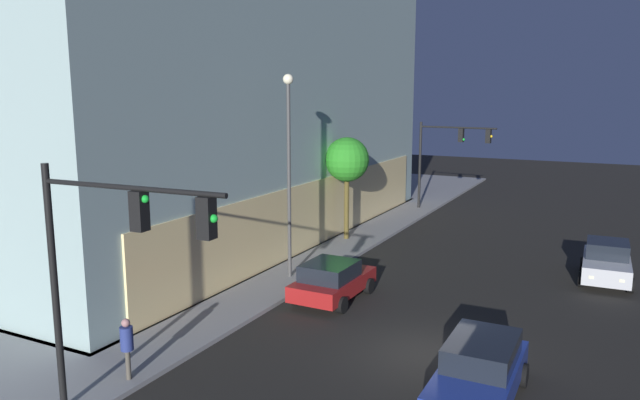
{
  "coord_description": "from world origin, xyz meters",
  "views": [
    {
      "loc": [
        -17.08,
        -4.97,
        8.05
      ],
      "look_at": [
        4.0,
        5.77,
        3.83
      ],
      "focal_mm": 33.52,
      "sensor_mm": 36.0,
      "label": 1
    }
  ],
  "objects_px": {
    "traffic_light_near_corner": "(112,245)",
    "street_lamp_sidewalk": "(289,154)",
    "pedestrian_waiting": "(127,343)",
    "traffic_light_far_corner": "(448,147)",
    "car_silver": "(607,262)",
    "modern_building": "(126,70)",
    "car_red": "(332,280)",
    "car_blue": "(479,370)",
    "sidewalk_tree": "(347,160)"
  },
  "relations": [
    {
      "from": "pedestrian_waiting",
      "to": "car_silver",
      "type": "xyz_separation_m",
      "value": [
        16.48,
        -11.67,
        -0.34
      ]
    },
    {
      "from": "street_lamp_sidewalk",
      "to": "car_red",
      "type": "height_order",
      "value": "street_lamp_sidewalk"
    },
    {
      "from": "modern_building",
      "to": "car_red",
      "type": "xyz_separation_m",
      "value": [
        -7.29,
        -17.48,
        -8.68
      ]
    },
    {
      "from": "traffic_light_far_corner",
      "to": "sidewalk_tree",
      "type": "relative_size",
      "value": 1.07
    },
    {
      "from": "traffic_light_far_corner",
      "to": "car_blue",
      "type": "height_order",
      "value": "traffic_light_far_corner"
    },
    {
      "from": "traffic_light_far_corner",
      "to": "pedestrian_waiting",
      "type": "height_order",
      "value": "traffic_light_far_corner"
    },
    {
      "from": "traffic_light_far_corner",
      "to": "car_blue",
      "type": "relative_size",
      "value": 1.3
    },
    {
      "from": "traffic_light_far_corner",
      "to": "car_silver",
      "type": "height_order",
      "value": "traffic_light_far_corner"
    },
    {
      "from": "car_blue",
      "to": "car_silver",
      "type": "relative_size",
      "value": 1.09
    },
    {
      "from": "street_lamp_sidewalk",
      "to": "pedestrian_waiting",
      "type": "bearing_deg",
      "value": -176.11
    },
    {
      "from": "modern_building",
      "to": "car_blue",
      "type": "xyz_separation_m",
      "value": [
        -12.63,
        -24.4,
        -8.64
      ]
    },
    {
      "from": "traffic_light_near_corner",
      "to": "modern_building",
      "type": "bearing_deg",
      "value": 43.42
    },
    {
      "from": "traffic_light_near_corner",
      "to": "car_silver",
      "type": "relative_size",
      "value": 1.48
    },
    {
      "from": "pedestrian_waiting",
      "to": "car_red",
      "type": "distance_m",
      "value": 9.1
    },
    {
      "from": "traffic_light_near_corner",
      "to": "traffic_light_far_corner",
      "type": "xyz_separation_m",
      "value": [
        30.18,
        0.27,
        -0.13
      ]
    },
    {
      "from": "traffic_light_far_corner",
      "to": "car_silver",
      "type": "distance_m",
      "value": 16.08
    },
    {
      "from": "traffic_light_near_corner",
      "to": "car_red",
      "type": "relative_size",
      "value": 1.53
    },
    {
      "from": "modern_building",
      "to": "car_silver",
      "type": "relative_size",
      "value": 7.41
    },
    {
      "from": "traffic_light_far_corner",
      "to": "street_lamp_sidewalk",
      "type": "bearing_deg",
      "value": 173.36
    },
    {
      "from": "sidewalk_tree",
      "to": "pedestrian_waiting",
      "type": "height_order",
      "value": "sidewalk_tree"
    },
    {
      "from": "traffic_light_far_corner",
      "to": "car_silver",
      "type": "relative_size",
      "value": 1.42
    },
    {
      "from": "traffic_light_near_corner",
      "to": "car_red",
      "type": "height_order",
      "value": "traffic_light_near_corner"
    },
    {
      "from": "sidewalk_tree",
      "to": "street_lamp_sidewalk",
      "type": "bearing_deg",
      "value": -174.86
    },
    {
      "from": "car_silver",
      "to": "traffic_light_far_corner",
      "type": "bearing_deg",
      "value": 41.05
    },
    {
      "from": "traffic_light_near_corner",
      "to": "sidewalk_tree",
      "type": "xyz_separation_m",
      "value": [
        19.7,
        3.03,
        -0.13
      ]
    },
    {
      "from": "traffic_light_near_corner",
      "to": "pedestrian_waiting",
      "type": "bearing_deg",
      "value": 41.28
    },
    {
      "from": "pedestrian_waiting",
      "to": "car_blue",
      "type": "distance_m",
      "value": 9.67
    },
    {
      "from": "modern_building",
      "to": "street_lamp_sidewalk",
      "type": "xyz_separation_m",
      "value": [
        -5.78,
        -14.69,
        -3.93
      ]
    },
    {
      "from": "sidewalk_tree",
      "to": "car_red",
      "type": "bearing_deg",
      "value": -158.86
    },
    {
      "from": "pedestrian_waiting",
      "to": "car_silver",
      "type": "height_order",
      "value": "pedestrian_waiting"
    },
    {
      "from": "sidewalk_tree",
      "to": "car_red",
      "type": "distance_m",
      "value": 10.3
    },
    {
      "from": "traffic_light_near_corner",
      "to": "car_blue",
      "type": "relative_size",
      "value": 1.36
    },
    {
      "from": "street_lamp_sidewalk",
      "to": "car_blue",
      "type": "bearing_deg",
      "value": -125.23
    },
    {
      "from": "pedestrian_waiting",
      "to": "car_blue",
      "type": "xyz_separation_m",
      "value": [
        3.5,
        -9.01,
        -0.34
      ]
    },
    {
      "from": "pedestrian_waiting",
      "to": "car_red",
      "type": "bearing_deg",
      "value": -13.31
    },
    {
      "from": "modern_building",
      "to": "sidewalk_tree",
      "type": "height_order",
      "value": "modern_building"
    },
    {
      "from": "car_red",
      "to": "car_silver",
      "type": "xyz_separation_m",
      "value": [
        7.64,
        -9.58,
        0.05
      ]
    },
    {
      "from": "traffic_light_near_corner",
      "to": "street_lamp_sidewalk",
      "type": "distance_m",
      "value": 12.5
    },
    {
      "from": "street_lamp_sidewalk",
      "to": "pedestrian_waiting",
      "type": "height_order",
      "value": "street_lamp_sidewalk"
    },
    {
      "from": "car_red",
      "to": "street_lamp_sidewalk",
      "type": "bearing_deg",
      "value": 61.6
    },
    {
      "from": "modern_building",
      "to": "car_silver",
      "type": "height_order",
      "value": "modern_building"
    },
    {
      "from": "modern_building",
      "to": "car_silver",
      "type": "xyz_separation_m",
      "value": [
        0.35,
        -27.06,
        -8.63
      ]
    },
    {
      "from": "pedestrian_waiting",
      "to": "car_red",
      "type": "height_order",
      "value": "pedestrian_waiting"
    },
    {
      "from": "pedestrian_waiting",
      "to": "modern_building",
      "type": "bearing_deg",
      "value": 43.66
    },
    {
      "from": "modern_building",
      "to": "car_blue",
      "type": "relative_size",
      "value": 6.77
    },
    {
      "from": "pedestrian_waiting",
      "to": "traffic_light_near_corner",
      "type": "bearing_deg",
      "value": -138.72
    },
    {
      "from": "modern_building",
      "to": "car_silver",
      "type": "bearing_deg",
      "value": -89.26
    },
    {
      "from": "sidewalk_tree",
      "to": "car_blue",
      "type": "xyz_separation_m",
      "value": [
        -14.32,
        -10.38,
        -3.65
      ]
    },
    {
      "from": "street_lamp_sidewalk",
      "to": "car_blue",
      "type": "height_order",
      "value": "street_lamp_sidewalk"
    },
    {
      "from": "car_silver",
      "to": "sidewalk_tree",
      "type": "bearing_deg",
      "value": 84.18
    }
  ]
}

